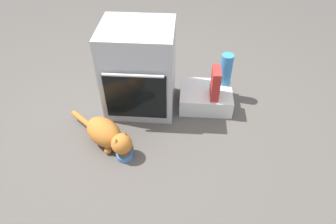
# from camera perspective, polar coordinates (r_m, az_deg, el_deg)

# --- Properties ---
(ground) EXTENTS (8.00, 8.00, 0.00)m
(ground) POSITION_cam_1_polar(r_m,az_deg,el_deg) (2.54, -4.05, -4.46)
(ground) COLOR #56514C
(oven) EXTENTS (0.60, 0.56, 0.79)m
(oven) POSITION_cam_1_polar(r_m,az_deg,el_deg) (2.60, -5.55, 8.17)
(oven) COLOR #B7BABF
(oven) RESTS_ON ground
(pantry_cabinet) EXTENTS (0.47, 0.39, 0.17)m
(pantry_cabinet) POSITION_cam_1_polar(r_m,az_deg,el_deg) (2.79, 7.22, 2.85)
(pantry_cabinet) COLOR white
(pantry_cabinet) RESTS_ON ground
(food_bowl) EXTENTS (0.13, 0.13, 0.08)m
(food_bowl) POSITION_cam_1_polar(r_m,az_deg,el_deg) (2.38, -8.33, -8.09)
(food_bowl) COLOR #4C7AB7
(food_bowl) RESTS_ON ground
(cat) EXTENTS (0.61, 0.49, 0.24)m
(cat) POSITION_cam_1_polar(r_m,az_deg,el_deg) (2.41, -11.63, -4.22)
(cat) COLOR #C6752D
(cat) RESTS_ON ground
(cereal_box) EXTENTS (0.07, 0.18, 0.28)m
(cereal_box) POSITION_cam_1_polar(r_m,az_deg,el_deg) (2.60, 9.10, 5.46)
(cereal_box) COLOR #B72D28
(cereal_box) RESTS_ON pantry_cabinet
(water_bottle) EXTENTS (0.11, 0.11, 0.30)m
(water_bottle) POSITION_cam_1_polar(r_m,az_deg,el_deg) (2.77, 11.09, 8.06)
(water_bottle) COLOR #388CD1
(water_bottle) RESTS_ON pantry_cabinet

